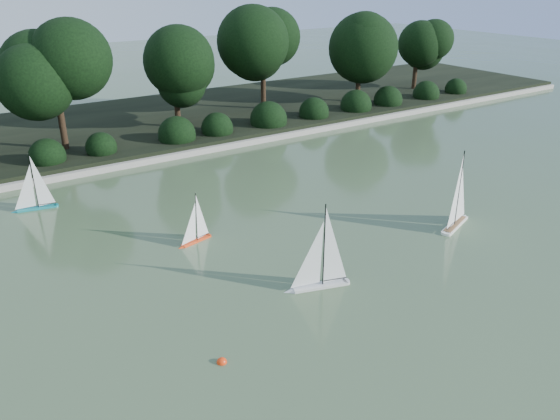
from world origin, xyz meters
name	(u,v)px	position (x,y,z in m)	size (l,w,h in m)	color
ground	(379,281)	(0.00, 0.00, 0.00)	(80.00, 80.00, 0.00)	#364E2E
pond_coping	(181,154)	(0.00, 9.00, 0.09)	(40.00, 0.35, 0.18)	gray
far_bank	(136,125)	(0.00, 13.00, 0.15)	(40.00, 8.00, 0.30)	black
tree_line	(179,58)	(1.23, 11.44, 2.64)	(26.31, 3.93, 4.39)	black
shrub_hedge	(169,136)	(0.00, 9.90, 0.45)	(29.10, 1.10, 1.10)	black
sailboat_white_a	(315,275)	(-1.15, 0.47, 0.28)	(1.29, 0.56, 1.77)	silver
sailboat_white_b	(458,213)	(3.22, 0.86, 0.30)	(1.38, 0.68, 1.93)	white
sailboat_orange	(193,235)	(-2.23, 3.38, 0.19)	(0.88, 0.34, 1.21)	#FF4416
sailboat_teal	(32,201)	(-4.74, 7.19, 0.24)	(1.11, 0.36, 1.52)	#157A80
race_buoy	(222,362)	(-3.58, -0.44, 0.00)	(0.16, 0.16, 0.16)	#F2350C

